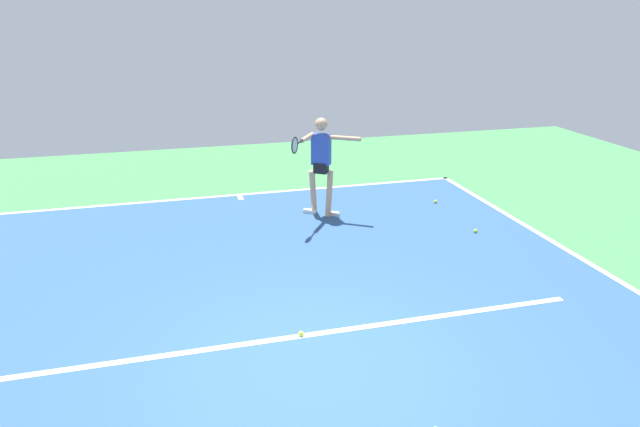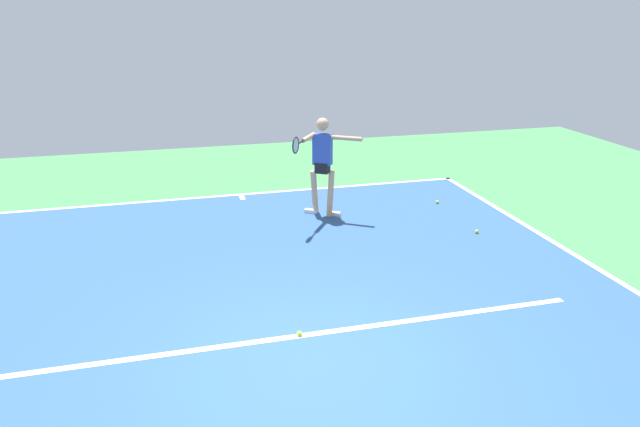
# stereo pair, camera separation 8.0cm
# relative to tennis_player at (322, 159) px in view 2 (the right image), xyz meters

# --- Properties ---
(ground_plane) EXTENTS (21.96, 21.96, 0.00)m
(ground_plane) POSITION_rel_tennis_player_xyz_m (1.33, 4.75, -1.08)
(ground_plane) COLOR #428E4C
(court_surface) EXTENTS (9.59, 12.89, 0.00)m
(court_surface) POSITION_rel_tennis_player_xyz_m (1.33, 4.75, -1.08)
(court_surface) COLOR #2D5484
(court_surface) RESTS_ON ground_plane
(court_line_baseline_near) EXTENTS (9.59, 0.10, 0.01)m
(court_line_baseline_near) POSITION_rel_tennis_player_xyz_m (1.33, -1.65, -1.08)
(court_line_baseline_near) COLOR white
(court_line_baseline_near) RESTS_ON ground_plane
(court_line_service) EXTENTS (7.20, 0.10, 0.01)m
(court_line_service) POSITION_rel_tennis_player_xyz_m (1.33, 4.11, -1.08)
(court_line_service) COLOR white
(court_line_service) RESTS_ON ground_plane
(court_line_centre_mark) EXTENTS (0.10, 0.30, 0.01)m
(court_line_centre_mark) POSITION_rel_tennis_player_xyz_m (1.33, -1.45, -1.08)
(court_line_centre_mark) COLOR white
(court_line_centre_mark) RESTS_ON ground_plane
(tennis_player) EXTENTS (1.38, 1.05, 1.85)m
(tennis_player) POSITION_rel_tennis_player_xyz_m (0.00, 0.00, 0.00)
(tennis_player) COLOR tan
(tennis_player) RESTS_ON ground_plane
(tennis_ball_by_baseline) EXTENTS (0.07, 0.07, 0.07)m
(tennis_ball_by_baseline) POSITION_rel_tennis_player_xyz_m (-2.37, 1.60, -1.05)
(tennis_ball_by_baseline) COLOR #CCE033
(tennis_ball_by_baseline) RESTS_ON ground_plane
(tennis_ball_near_service_line) EXTENTS (0.07, 0.07, 0.07)m
(tennis_ball_near_service_line) POSITION_rel_tennis_player_xyz_m (1.37, 4.11, -1.05)
(tennis_ball_near_service_line) COLOR #C6E53D
(tennis_ball_near_service_line) RESTS_ON ground_plane
(tennis_ball_by_sideline) EXTENTS (0.07, 0.07, 0.07)m
(tennis_ball_by_sideline) POSITION_rel_tennis_player_xyz_m (-2.40, -0.07, -1.05)
(tennis_ball_by_sideline) COLOR #CCE033
(tennis_ball_by_sideline) RESTS_ON ground_plane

